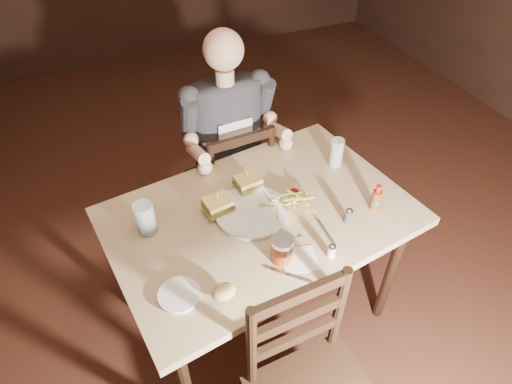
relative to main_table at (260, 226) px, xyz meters
name	(u,v)px	position (x,y,z in m)	size (l,w,h in m)	color
room_shell	(208,102)	(-0.21, -0.08, 0.71)	(7.00, 7.00, 7.00)	black
main_table	(260,226)	(0.00, 0.00, 0.00)	(1.37, 1.02, 0.77)	tan
chair_far	(230,182)	(0.07, 0.60, -0.25)	(0.41, 0.45, 0.88)	black
diner	(230,119)	(0.07, 0.56, 0.20)	(0.51, 0.40, 0.88)	#333338
dinner_plate	(252,212)	(-0.04, 0.01, 0.09)	(0.31, 0.31, 0.02)	white
sandwich_left	(218,202)	(-0.16, 0.07, 0.14)	(0.11, 0.09, 0.10)	tan
sandwich_right	(248,180)	(0.00, 0.15, 0.14)	(0.11, 0.09, 0.10)	tan
fries_pile	(290,203)	(0.12, -0.03, 0.11)	(0.25, 0.18, 0.04)	#D4C666
ketchup_dollop	(294,192)	(0.18, 0.04, 0.10)	(0.05, 0.05, 0.01)	maroon
glass_left	(145,218)	(-0.46, 0.08, 0.15)	(0.08, 0.08, 0.14)	silver
glass_right	(336,153)	(0.46, 0.17, 0.15)	(0.06, 0.06, 0.14)	silver
hot_sauce	(376,197)	(0.46, -0.16, 0.14)	(0.04, 0.04, 0.13)	maroon
salt_shaker	(331,251)	(0.16, -0.32, 0.11)	(0.03, 0.03, 0.06)	white
pepper_shaker	(348,216)	(0.32, -0.18, 0.11)	(0.03, 0.03, 0.06)	#38332D
syrup_dispenser	(282,249)	(-0.02, -0.26, 0.13)	(0.09, 0.09, 0.11)	maroon
napkin	(300,259)	(0.04, -0.29, 0.08)	(0.13, 0.12, 0.00)	white
knife	(290,275)	(-0.03, -0.34, 0.08)	(0.01, 0.18, 0.00)	silver
fork	(326,232)	(0.20, -0.21, 0.08)	(0.01, 0.15, 0.00)	silver
side_plate	(179,295)	(-0.43, -0.27, 0.08)	(0.15, 0.15, 0.01)	white
bread_roll	(224,292)	(-0.28, -0.34, 0.11)	(0.09, 0.07, 0.05)	tan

